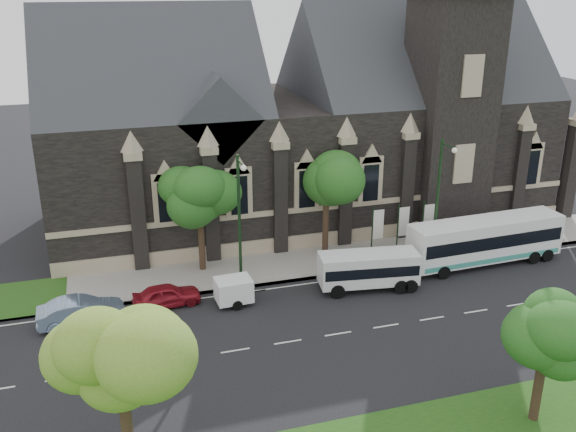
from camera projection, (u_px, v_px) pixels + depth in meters
name	position (u px, v px, depth m)	size (l,w,h in m)	color
ground	(338.00, 334.00, 36.10)	(160.00, 160.00, 0.00)	black
sidewalk	(290.00, 265.00, 44.58)	(80.00, 5.00, 0.15)	gray
museum	(317.00, 121.00, 51.40)	(40.00, 17.70, 29.90)	black
tree_park_near	(125.00, 352.00, 22.80)	(4.42, 4.42, 8.56)	black
tree_park_east	(548.00, 329.00, 27.78)	(3.40, 3.40, 6.28)	black
tree_walk_right	(328.00, 178.00, 44.49)	(4.08, 4.08, 7.80)	black
tree_walk_left	(201.00, 191.00, 42.09)	(3.91, 3.91, 7.64)	black
street_lamp_near	(439.00, 195.00, 43.33)	(0.36, 1.88, 9.00)	black
street_lamp_mid	(240.00, 216.00, 39.56)	(0.36, 1.88, 9.00)	black
banner_flag_left	(376.00, 228.00, 45.01)	(0.90, 0.10, 4.00)	black
banner_flag_center	(402.00, 225.00, 45.55)	(0.90, 0.10, 4.00)	black
banner_flag_right	(426.00, 222.00, 46.09)	(0.90, 0.10, 4.00)	black
tour_coach	(486.00, 240.00, 44.36)	(11.48, 3.06, 3.32)	white
shuttle_bus	(369.00, 268.00, 40.89)	(6.64, 3.06, 2.48)	silver
box_trailer	(234.00, 290.00, 39.09)	(3.22, 1.89, 1.70)	white
sedan	(81.00, 312.00, 36.87)	(1.72, 4.94, 1.63)	#7D93B5
car_far_red	(167.00, 295.00, 38.98)	(1.68, 4.16, 1.42)	maroon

